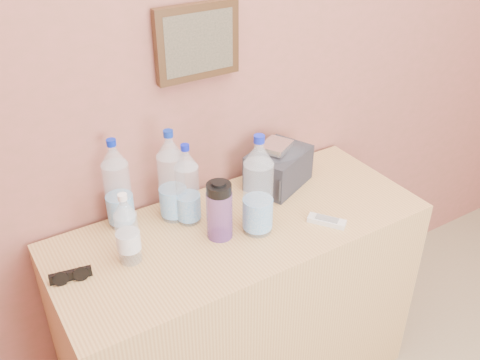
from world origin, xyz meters
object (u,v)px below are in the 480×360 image
object	(u,v)px
dresser	(241,310)
sunglasses	(71,275)
ac_remote	(327,221)
pet_large_b	(118,188)
pet_large_a	(187,188)
foil_packet	(276,146)
pet_large_d	(258,191)
pet_large_c	(172,180)
pet_small	(127,232)
nalgene_bottle	(219,210)
toiletry_bag	(279,166)

from	to	relation	value
dresser	sunglasses	xyz separation A→B (m)	(-0.59, 0.03, 0.43)
dresser	ac_remote	bearing A→B (deg)	-30.20
pet_large_b	ac_remote	xyz separation A→B (m)	(0.61, -0.38, -0.14)
pet_large_a	pet_large_b	size ratio (longest dim) A/B	0.91
foil_packet	pet_large_d	bearing A→B (deg)	-136.60
pet_large_d	ac_remote	distance (m)	0.29
pet_large_a	pet_large_c	distance (m)	0.06
pet_large_b	pet_small	xyz separation A→B (m)	(-0.05, -0.20, -0.04)
pet_large_b	nalgene_bottle	bearing A→B (deg)	-43.33
pet_small	toiletry_bag	bearing A→B (deg)	10.67
pet_large_a	foil_packet	size ratio (longest dim) A/B	2.64
nalgene_bottle	toiletry_bag	size ratio (longest dim) A/B	0.89
pet_large_c	ac_remote	world-z (taller)	pet_large_c
pet_large_d	sunglasses	size ratio (longest dim) A/B	2.88
pet_large_a	nalgene_bottle	world-z (taller)	pet_large_a
pet_small	ac_remote	xyz separation A→B (m)	(0.66, -0.18, -0.10)
pet_large_b	sunglasses	size ratio (longest dim) A/B	2.61
nalgene_bottle	pet_large_d	bearing A→B (deg)	-18.18
pet_large_d	ac_remote	bearing A→B (deg)	-22.83
pet_large_b	pet_small	bearing A→B (deg)	-103.89
sunglasses	pet_small	bearing A→B (deg)	7.77
dresser	nalgene_bottle	bearing A→B (deg)	-171.01
sunglasses	toiletry_bag	distance (m)	0.86
pet_large_c	pet_large_b	bearing A→B (deg)	161.48
pet_small	nalgene_bottle	bearing A→B (deg)	-7.58
ac_remote	toiletry_bag	distance (m)	0.31
sunglasses	toiletry_bag	xyz separation A→B (m)	(0.85, 0.12, 0.07)
dresser	pet_large_d	size ratio (longest dim) A/B	3.64
pet_large_c	nalgene_bottle	bearing A→B (deg)	-65.87
nalgene_bottle	ac_remote	size ratio (longest dim) A/B	1.61
pet_large_b	foil_packet	xyz separation A→B (m)	(0.59, -0.08, 0.03)
dresser	nalgene_bottle	xyz separation A→B (m)	(-0.09, -0.01, 0.52)
ac_remote	foil_packet	xyz separation A→B (m)	(-0.02, 0.30, 0.17)
pet_large_d	nalgene_bottle	world-z (taller)	pet_large_d
pet_large_b	pet_large_c	xyz separation A→B (m)	(0.17, -0.06, 0.01)
pet_large_d	toiletry_bag	world-z (taller)	pet_large_d
pet_small	foil_packet	size ratio (longest dim) A/B	2.18
pet_large_d	sunglasses	xyz separation A→B (m)	(-0.62, 0.09, -0.14)
pet_large_a	pet_large_d	size ratio (longest dim) A/B	0.83
pet_large_b	sunglasses	bearing A→B (deg)	-141.31
ac_remote	pet_large_c	bearing A→B (deg)	-162.21
pet_large_b	ac_remote	size ratio (longest dim) A/B	2.48
pet_large_d	pet_small	size ratio (longest dim) A/B	1.46
pet_large_a	ac_remote	bearing A→B (deg)	-34.17
pet_large_b	pet_large_d	distance (m)	0.47
foil_packet	nalgene_bottle	bearing A→B (deg)	-154.61
pet_small	sunglasses	size ratio (longest dim) A/B	1.97
dresser	pet_small	distance (m)	0.66
pet_large_a	pet_large_b	world-z (taller)	pet_large_b
sunglasses	toiletry_bag	bearing A→B (deg)	18.21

